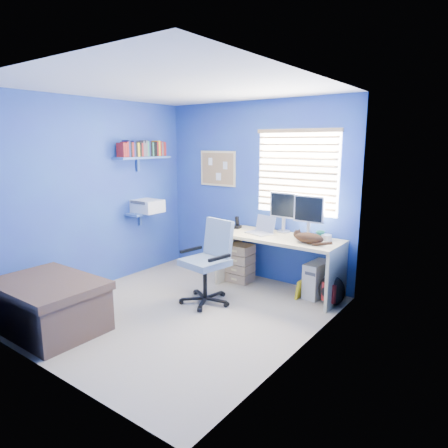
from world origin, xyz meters
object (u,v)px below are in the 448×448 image
Objects in this scene: laptop at (259,226)px; cat at (309,238)px; office_chair at (208,272)px; desk at (278,264)px; tower_pc at (317,279)px.

laptop reaches higher than cat.
laptop is 0.33× the size of office_chair.
desk is 0.56m from laptop.
office_chair is at bearing -91.29° from laptop.
cat is 0.81× the size of tower_pc.
laptop is at bearing -165.18° from tower_pc.
desk is at bearing 17.57° from laptop.
tower_pc is (0.03, 0.23, -0.58)m from cat.
desk is 4.48× the size of cat.
cat is 1.29m from office_chair.
tower_pc is (0.78, 0.15, -0.62)m from laptop.
laptop is 0.91× the size of cat.
desk is at bearing -174.96° from cat.
cat is at bearing -12.26° from desk.
office_chair is (-0.22, -0.81, -0.47)m from laptop.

